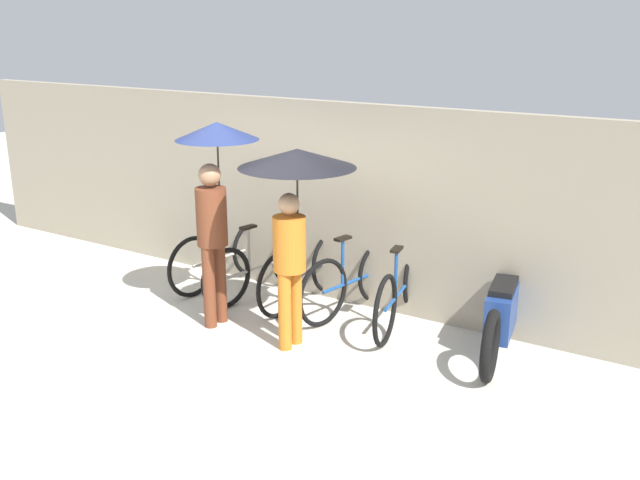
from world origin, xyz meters
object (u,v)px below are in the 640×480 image
(motorcycle, at_px, (502,313))
(parked_bicycle_2, at_px, (307,271))
(parked_bicycle_4, at_px, (400,290))
(parked_bicycle_1, at_px, (262,265))
(pedestrian_center, at_px, (295,187))
(pedestrian_leading, at_px, (215,176))
(parked_bicycle_0, at_px, (225,255))
(parked_bicycle_3, at_px, (353,280))

(motorcycle, bearing_deg, parked_bicycle_2, 79.52)
(parked_bicycle_2, distance_m, parked_bicycle_4, 1.17)
(parked_bicycle_2, height_order, parked_bicycle_4, parked_bicycle_4)
(parked_bicycle_1, height_order, parked_bicycle_2, parked_bicycle_1)
(parked_bicycle_2, height_order, pedestrian_center, pedestrian_center)
(parked_bicycle_4, height_order, pedestrian_center, pedestrian_center)
(parked_bicycle_2, relative_size, parked_bicycle_4, 0.95)
(pedestrian_center, relative_size, motorcycle, 0.96)
(parked_bicycle_1, relative_size, parked_bicycle_2, 1.02)
(parked_bicycle_1, relative_size, pedestrian_leading, 0.83)
(parked_bicycle_1, xyz_separation_m, parked_bicycle_2, (0.58, 0.07, 0.02))
(parked_bicycle_0, xyz_separation_m, pedestrian_center, (1.66, -0.90, 1.21))
(parked_bicycle_2, bearing_deg, parked_bicycle_3, -82.89)
(pedestrian_leading, bearing_deg, parked_bicycle_2, 61.73)
(parked_bicycle_4, distance_m, pedestrian_leading, 2.27)
(parked_bicycle_0, distance_m, pedestrian_leading, 1.65)
(parked_bicycle_0, bearing_deg, motorcycle, -80.72)
(parked_bicycle_3, height_order, parked_bicycle_4, parked_bicycle_4)
(parked_bicycle_1, relative_size, pedestrian_center, 0.90)
(pedestrian_center, height_order, motorcycle, pedestrian_center)
(parked_bicycle_1, height_order, motorcycle, parked_bicycle_1)
(parked_bicycle_2, bearing_deg, motorcycle, -86.38)
(parked_bicycle_2, relative_size, pedestrian_leading, 0.81)
(parked_bicycle_1, xyz_separation_m, parked_bicycle_3, (1.17, 0.11, 0.02))
(motorcycle, bearing_deg, pedestrian_center, 107.07)
(parked_bicycle_2, xyz_separation_m, parked_bicycle_4, (1.17, 0.03, -0.00))
(parked_bicycle_1, distance_m, parked_bicycle_4, 1.75)
(parked_bicycle_1, height_order, parked_bicycle_4, parked_bicycle_1)
(parked_bicycle_4, bearing_deg, parked_bicycle_3, 78.97)
(parked_bicycle_3, relative_size, pedestrian_center, 0.85)
(parked_bicycle_0, height_order, parked_bicycle_2, parked_bicycle_0)
(parked_bicycle_3, distance_m, pedestrian_center, 1.55)
(parked_bicycle_4, relative_size, motorcycle, 0.89)
(pedestrian_center, distance_m, motorcycle, 2.35)
(pedestrian_leading, bearing_deg, parked_bicycle_4, 29.90)
(parked_bicycle_0, bearing_deg, pedestrian_center, -109.86)
(parked_bicycle_3, distance_m, motorcycle, 1.69)
(parked_bicycle_1, height_order, pedestrian_center, pedestrian_center)
(pedestrian_center, bearing_deg, parked_bicycle_1, 142.63)
(parked_bicycle_0, relative_size, parked_bicycle_4, 0.95)
(parked_bicycle_0, distance_m, parked_bicycle_4, 2.33)
(pedestrian_leading, distance_m, motorcycle, 3.17)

